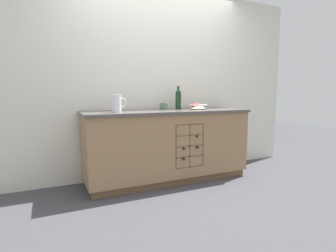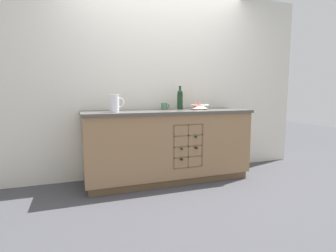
{
  "view_description": "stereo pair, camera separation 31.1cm",
  "coord_description": "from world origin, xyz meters",
  "px_view_note": "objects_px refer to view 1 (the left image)",
  "views": [
    {
      "loc": [
        -1.41,
        -3.0,
        1.12
      ],
      "look_at": [
        0.0,
        0.0,
        0.71
      ],
      "focal_mm": 28.0,
      "sensor_mm": 36.0,
      "label": 1
    },
    {
      "loc": [
        -1.12,
        -3.12,
        1.12
      ],
      "look_at": [
        0.0,
        0.0,
        0.71
      ],
      "focal_mm": 28.0,
      "sensor_mm": 36.0,
      "label": 2
    }
  ],
  "objects_px": {
    "ceramic_mug": "(163,106)",
    "white_pitcher": "(117,103)",
    "fruit_bowl": "(198,106)",
    "standing_wine_bottle": "(178,99)"
  },
  "relations": [
    {
      "from": "fruit_bowl",
      "to": "ceramic_mug",
      "type": "xyz_separation_m",
      "value": [
        -0.46,
        0.12,
        0.0
      ]
    },
    {
      "from": "white_pitcher",
      "to": "standing_wine_bottle",
      "type": "relative_size",
      "value": 0.64
    },
    {
      "from": "fruit_bowl",
      "to": "standing_wine_bottle",
      "type": "bearing_deg",
      "value": 154.59
    },
    {
      "from": "fruit_bowl",
      "to": "white_pitcher",
      "type": "distance_m",
      "value": 1.17
    },
    {
      "from": "fruit_bowl",
      "to": "white_pitcher",
      "type": "bearing_deg",
      "value": -171.6
    },
    {
      "from": "white_pitcher",
      "to": "standing_wine_bottle",
      "type": "distance_m",
      "value": 0.96
    },
    {
      "from": "ceramic_mug",
      "to": "white_pitcher",
      "type": "bearing_deg",
      "value": -157.04
    },
    {
      "from": "ceramic_mug",
      "to": "standing_wine_bottle",
      "type": "height_order",
      "value": "standing_wine_bottle"
    },
    {
      "from": "ceramic_mug",
      "to": "standing_wine_bottle",
      "type": "bearing_deg",
      "value": -2.96
    },
    {
      "from": "fruit_bowl",
      "to": "standing_wine_bottle",
      "type": "height_order",
      "value": "standing_wine_bottle"
    }
  ]
}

